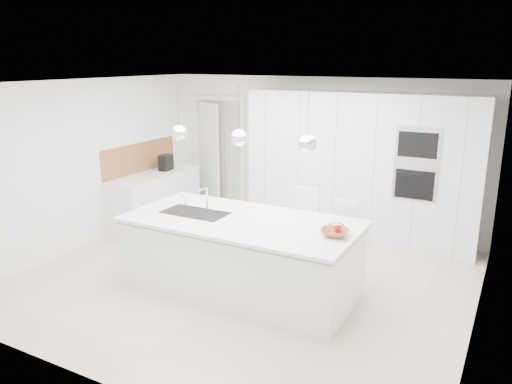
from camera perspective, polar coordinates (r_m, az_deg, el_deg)
The scene contains 27 objects.
floor at distance 6.62m, azimuth -1.25°, elevation -9.84°, with size 5.50×5.50×0.00m, color beige.
wall_back at distance 8.41m, azimuth 7.16°, elevation 4.41°, with size 5.50×5.50×0.00m, color white.
wall_left at distance 7.90m, azimuth -18.95°, elevation 3.01°, with size 5.00×5.00×0.00m, color white.
ceiling at distance 6.01m, azimuth -1.39°, elevation 12.33°, with size 5.50×5.50×0.00m, color white.
tall_cabinets at distance 7.90m, azimuth 11.75°, elevation 2.78°, with size 3.60×0.60×2.30m, color white.
oven_stack at distance 7.36m, azimuth 17.84°, elevation 3.07°, with size 0.62×0.04×1.05m, color #A5A5A8, non-canonical shape.
doorway_frame at distance 9.30m, azimuth -4.23°, elevation 4.08°, with size 1.11×0.08×2.13m, color white, non-canonical shape.
hallway_door at distance 9.40m, azimuth -5.68°, elevation 4.04°, with size 0.82×0.04×2.00m, color white.
radiator at distance 9.16m, azimuth -2.55°, elevation 2.83°, with size 0.32×0.04×1.40m, color white, non-canonical shape.
left_base_cabinets at distance 8.73m, azimuth -11.42°, elevation -0.92°, with size 0.60×1.80×0.86m, color white.
left_worktop at distance 8.62m, azimuth -11.57°, elevation 1.96°, with size 0.62×1.82×0.04m, color white.
oak_backsplash at distance 8.75m, azimuth -13.12°, elevation 3.87°, with size 0.02×1.80×0.50m, color #A66336.
island_base at distance 6.16m, azimuth -1.85°, elevation -7.42°, with size 2.80×1.20×0.86m, color white.
island_worktop at distance 6.05m, azimuth -1.65°, elevation -3.32°, with size 2.84×1.40×0.04m, color white.
island_sink at distance 6.36m, azimuth -6.95°, elevation -3.06°, with size 0.84×0.44×0.18m, color #3F3F42, non-canonical shape.
island_tap at distance 6.43m, azimuth -5.63°, elevation -0.69°, with size 0.02×0.02×0.30m, color white.
pendant_left at distance 6.23m, azimuth -8.78°, elevation 6.71°, with size 0.20×0.20×0.20m, color white.
pendant_mid at distance 5.77m, azimuth -1.97°, elevation 6.21°, with size 0.20×0.20×0.20m, color white.
pendant_right at distance 5.39m, azimuth 5.89°, elevation 5.52°, with size 0.20×0.20×0.20m, color white.
fruit_bowl at distance 5.54m, azimuth 9.00°, elevation -4.61°, with size 0.31×0.31×0.08m, color #A66336.
espresso_machine at distance 8.80m, azimuth -10.27°, elevation 3.33°, with size 0.16×0.25×0.27m, color black.
bar_stool_left at distance 6.73m, azimuth 5.33°, elevation -4.37°, with size 0.37×0.51×1.11m, color white, non-canonical shape.
bar_stool_right at distance 6.47m, azimuth 9.75°, elevation -5.70°, with size 0.34×0.47×1.03m, color white, non-canonical shape.
apple_a at distance 5.56m, azimuth 9.37°, elevation -4.18°, with size 0.09×0.09×0.09m, color #BD060D.
apple_b at distance 5.58m, azimuth 9.21°, elevation -4.14°, with size 0.08×0.08×0.08m, color #BD060D.
apple_c at distance 5.55m, azimuth 9.29°, elevation -4.25°, with size 0.08×0.08×0.08m, color #BD060D.
banana_bunch at distance 5.53m, azimuth 9.15°, elevation -3.89°, with size 0.20×0.20×0.03m, color gold.
Camera 1 is at (2.98, -5.22, 2.78)m, focal length 35.00 mm.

